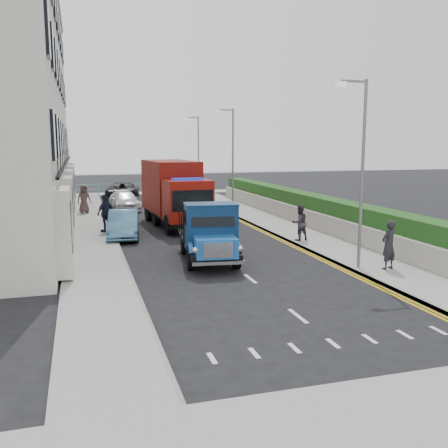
{
  "coord_description": "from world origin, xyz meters",
  "views": [
    {
      "loc": [
        -5.67,
        -18.14,
        4.74
      ],
      "look_at": [
        0.08,
        1.63,
        1.4
      ],
      "focal_mm": 40.0,
      "sensor_mm": 36.0,
      "label": 1
    }
  ],
  "objects_px": {
    "lamp_far": "(197,152)",
    "pedestrian_east_near": "(389,245)",
    "bedford_lorry": "(210,237)",
    "lamp_mid": "(231,155)",
    "parked_car_front": "(124,226)",
    "lamp_near": "(360,164)",
    "red_lorry": "(174,192)"
  },
  "relations": [
    {
      "from": "bedford_lorry",
      "to": "pedestrian_east_near",
      "type": "distance_m",
      "value": 6.73
    },
    {
      "from": "lamp_mid",
      "to": "red_lorry",
      "type": "height_order",
      "value": "lamp_mid"
    },
    {
      "from": "parked_car_front",
      "to": "pedestrian_east_near",
      "type": "bearing_deg",
      "value": -41.19
    },
    {
      "from": "lamp_near",
      "to": "red_lorry",
      "type": "xyz_separation_m",
      "value": [
        -4.62,
        12.16,
        -2.01
      ]
    },
    {
      "from": "lamp_mid",
      "to": "lamp_near",
      "type": "bearing_deg",
      "value": -90.0
    },
    {
      "from": "lamp_near",
      "to": "pedestrian_east_near",
      "type": "xyz_separation_m",
      "value": [
        1.02,
        -0.54,
        -2.96
      ]
    },
    {
      "from": "lamp_far",
      "to": "pedestrian_east_near",
      "type": "xyz_separation_m",
      "value": [
        1.02,
        -26.54,
        -2.96
      ]
    },
    {
      "from": "lamp_far",
      "to": "bedford_lorry",
      "type": "relative_size",
      "value": 1.33
    },
    {
      "from": "red_lorry",
      "to": "lamp_near",
      "type": "bearing_deg",
      "value": -73.13
    },
    {
      "from": "lamp_far",
      "to": "pedestrian_east_near",
      "type": "relative_size",
      "value": 3.82
    },
    {
      "from": "lamp_mid",
      "to": "pedestrian_east_near",
      "type": "distance_m",
      "value": 16.83
    },
    {
      "from": "bedford_lorry",
      "to": "parked_car_front",
      "type": "height_order",
      "value": "bedford_lorry"
    },
    {
      "from": "lamp_mid",
      "to": "parked_car_front",
      "type": "height_order",
      "value": "lamp_mid"
    },
    {
      "from": "lamp_mid",
      "to": "pedestrian_east_near",
      "type": "xyz_separation_m",
      "value": [
        1.02,
        -16.54,
        -2.96
      ]
    },
    {
      "from": "lamp_near",
      "to": "red_lorry",
      "type": "height_order",
      "value": "lamp_near"
    },
    {
      "from": "bedford_lorry",
      "to": "parked_car_front",
      "type": "bearing_deg",
      "value": 120.09
    },
    {
      "from": "red_lorry",
      "to": "pedestrian_east_near",
      "type": "relative_size",
      "value": 3.96
    },
    {
      "from": "lamp_mid",
      "to": "lamp_far",
      "type": "bearing_deg",
      "value": 90.0
    },
    {
      "from": "lamp_near",
      "to": "bedford_lorry",
      "type": "bearing_deg",
      "value": 152.94
    },
    {
      "from": "lamp_mid",
      "to": "lamp_far",
      "type": "xyz_separation_m",
      "value": [
        0.0,
        10.0,
        0.0
      ]
    },
    {
      "from": "lamp_near",
      "to": "pedestrian_east_near",
      "type": "distance_m",
      "value": 3.18
    },
    {
      "from": "bedford_lorry",
      "to": "parked_car_front",
      "type": "distance_m",
      "value": 7.06
    },
    {
      "from": "bedford_lorry",
      "to": "pedestrian_east_near",
      "type": "bearing_deg",
      "value": -20.6
    },
    {
      "from": "red_lorry",
      "to": "pedestrian_east_near",
      "type": "height_order",
      "value": "red_lorry"
    },
    {
      "from": "lamp_mid",
      "to": "parked_car_front",
      "type": "bearing_deg",
      "value": -138.01
    },
    {
      "from": "bedford_lorry",
      "to": "red_lorry",
      "type": "bearing_deg",
      "value": 94.5
    },
    {
      "from": "parked_car_front",
      "to": "lamp_far",
      "type": "bearing_deg",
      "value": 71.55
    },
    {
      "from": "lamp_far",
      "to": "red_lorry",
      "type": "distance_m",
      "value": 14.73
    },
    {
      "from": "lamp_far",
      "to": "bedford_lorry",
      "type": "height_order",
      "value": "lamp_far"
    },
    {
      "from": "lamp_far",
      "to": "lamp_mid",
      "type": "bearing_deg",
      "value": -90.0
    },
    {
      "from": "lamp_far",
      "to": "bedford_lorry",
      "type": "xyz_separation_m",
      "value": [
        -4.97,
        -23.46,
        -2.89
      ]
    },
    {
      "from": "red_lorry",
      "to": "pedestrian_east_near",
      "type": "distance_m",
      "value": 13.92
    }
  ]
}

